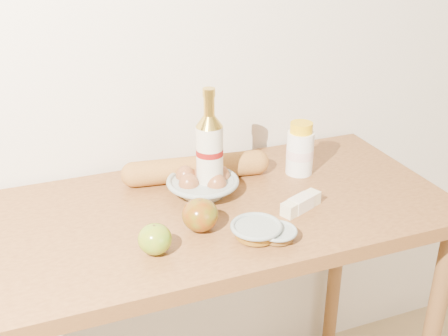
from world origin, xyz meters
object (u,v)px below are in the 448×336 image
(cream_bottle, at_px, (300,150))
(table, at_px, (220,245))
(egg_bowl, at_px, (203,184))
(baguette, at_px, (197,168))
(bourbon_bottle, at_px, (210,153))

(cream_bottle, bearing_deg, table, -136.69)
(cream_bottle, distance_m, egg_bowl, 0.31)
(baguette, bearing_deg, cream_bottle, -4.80)
(egg_bowl, xyz_separation_m, baguette, (0.01, 0.08, 0.01))
(table, bearing_deg, cream_bottle, 19.13)
(bourbon_bottle, bearing_deg, egg_bowl, 166.02)
(bourbon_bottle, distance_m, cream_bottle, 0.29)
(cream_bottle, bearing_deg, baguette, -168.33)
(bourbon_bottle, relative_size, baguette, 0.68)
(table, distance_m, bourbon_bottle, 0.25)
(table, xyz_separation_m, egg_bowl, (-0.02, 0.08, 0.15))
(egg_bowl, height_order, baguette, baguette)
(cream_bottle, bearing_deg, egg_bowl, -152.14)
(table, height_order, baguette, baguette)
(bourbon_bottle, height_order, egg_bowl, bourbon_bottle)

